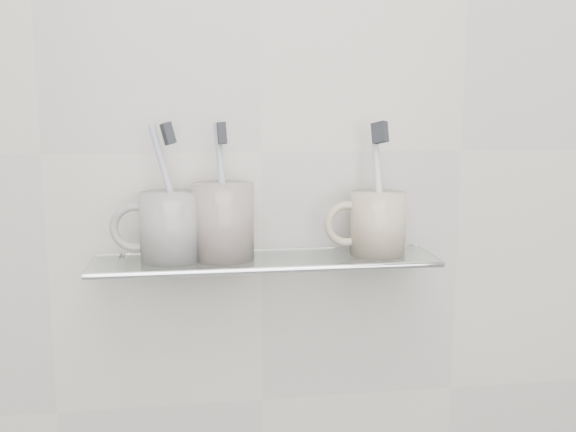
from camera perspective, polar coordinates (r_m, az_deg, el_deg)
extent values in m
plane|color=beige|center=(0.98, -2.45, 5.68)|extent=(2.50, 0.00, 2.50)
cube|color=silver|center=(0.94, -2.00, -3.98)|extent=(0.50, 0.12, 0.01)
cylinder|color=silver|center=(0.89, -1.61, -4.82)|extent=(0.50, 0.01, 0.01)
cylinder|color=silver|center=(0.99, -14.51, -4.25)|extent=(0.02, 0.03, 0.02)
cylinder|color=silver|center=(1.03, 9.43, -3.54)|extent=(0.02, 0.03, 0.02)
cylinder|color=white|center=(0.93, -10.37, -0.93)|extent=(0.09, 0.09, 0.10)
torus|color=white|center=(0.93, -13.44, -1.00)|extent=(0.07, 0.01, 0.07)
cylinder|color=#A5A7CB|center=(0.92, -10.47, 2.24)|extent=(0.06, 0.03, 0.19)
cube|color=#25282D|center=(0.92, -10.62, 7.21)|extent=(0.02, 0.03, 0.03)
cylinder|color=silver|center=(0.93, -5.78, -0.46)|extent=(0.12, 0.12, 0.11)
torus|color=silver|center=(0.93, -8.91, -0.54)|extent=(0.08, 0.01, 0.08)
cylinder|color=#9BACB7|center=(0.92, -5.83, 2.35)|extent=(0.02, 0.03, 0.19)
cube|color=#25282D|center=(0.92, -5.91, 7.32)|extent=(0.01, 0.03, 0.03)
cylinder|color=beige|center=(0.97, 7.99, -0.62)|extent=(0.10, 0.10, 0.09)
torus|color=beige|center=(0.95, 5.25, -0.70)|extent=(0.07, 0.01, 0.07)
cylinder|color=white|center=(0.96, 8.06, 2.58)|extent=(0.02, 0.06, 0.19)
cube|color=#25282D|center=(0.95, 8.17, 7.36)|extent=(0.02, 0.03, 0.04)
cylinder|color=silver|center=(0.98, 9.43, -2.82)|extent=(0.04, 0.04, 0.02)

